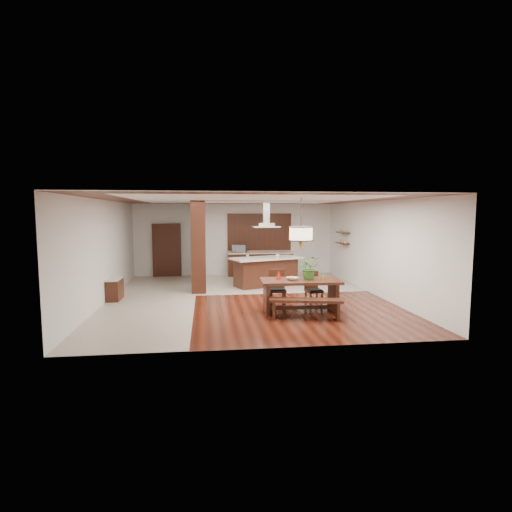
{
  "coord_description": "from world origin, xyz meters",
  "views": [
    {
      "loc": [
        -1.17,
        -11.63,
        2.51
      ],
      "look_at": [
        0.3,
        0.0,
        1.25
      ],
      "focal_mm": 28.0,
      "sensor_mm": 36.0,
      "label": 1
    }
  ],
  "objects": [
    {
      "name": "range_hood",
      "position": [
        0.88,
        1.84,
        2.46
      ],
      "size": [
        0.9,
        0.55,
        0.87
      ],
      "primitive_type": null,
      "color": "silver",
      "rests_on": "room_shell"
    },
    {
      "name": "room_shell",
      "position": [
        0.0,
        0.0,
        2.06
      ],
      "size": [
        9.0,
        9.04,
        2.92
      ],
      "color": "#341109",
      "rests_on": "ground"
    },
    {
      "name": "tile_kitchen",
      "position": [
        1.25,
        2.5,
        0.01
      ],
      "size": [
        5.5,
        4.0,
        0.01
      ],
      "primitive_type": "cube",
      "color": "#BEB19E",
      "rests_on": "ground"
    },
    {
      "name": "kitchen_window",
      "position": [
        1.0,
        4.46,
        1.75
      ],
      "size": [
        2.6,
        0.08,
        1.5
      ],
      "primitive_type": "cube",
      "color": "#99572E",
      "rests_on": "room_shell"
    },
    {
      "name": "rear_counter",
      "position": [
        1.0,
        4.2,
        0.48
      ],
      "size": [
        2.6,
        0.62,
        0.95
      ],
      "color": "black",
      "rests_on": "ground"
    },
    {
      "name": "dining_chair_right",
      "position": [
        1.73,
        -1.26,
        0.46
      ],
      "size": [
        0.47,
        0.47,
        0.93
      ],
      "primitive_type": null,
      "rotation": [
        0.0,
        0.0,
        0.16
      ],
      "color": "black",
      "rests_on": "ground"
    },
    {
      "name": "shelf_upper",
      "position": [
        3.87,
        2.6,
        1.8
      ],
      "size": [
        0.26,
        0.9,
        0.04
      ],
      "primitive_type": "cube",
      "color": "black",
      "rests_on": "room_shell"
    },
    {
      "name": "tile_hallway",
      "position": [
        -2.75,
        0.0,
        0.01
      ],
      "size": [
        2.5,
        9.0,
        0.01
      ],
      "primitive_type": "cube",
      "color": "#BEB19E",
      "rests_on": "ground"
    },
    {
      "name": "kitchen_island",
      "position": [
        0.88,
        1.83,
        0.52
      ],
      "size": [
        2.65,
        1.82,
        1.0
      ],
      "rotation": [
        0.0,
        0.0,
        0.35
      ],
      "color": "black",
      "rests_on": "ground"
    },
    {
      "name": "dining_table",
      "position": [
        1.2,
        -1.84,
        0.61
      ],
      "size": [
        2.04,
        1.08,
        0.83
      ],
      "rotation": [
        0.0,
        0.0,
        -0.04
      ],
      "color": "black",
      "rests_on": "ground"
    },
    {
      "name": "fruit_bowl",
      "position": [
        0.98,
        -1.88,
        0.87
      ],
      "size": [
        0.33,
        0.33,
        0.07
      ],
      "primitive_type": "imported",
      "rotation": [
        0.0,
        0.0,
        0.18
      ],
      "color": "beige",
      "rests_on": "dining_table"
    },
    {
      "name": "hallway_console",
      "position": [
        -3.81,
        0.2,
        0.32
      ],
      "size": [
        0.37,
        0.88,
        0.63
      ],
      "primitive_type": "cube",
      "color": "black",
      "rests_on": "ground"
    },
    {
      "name": "napkin_cone",
      "position": [
        0.66,
        -1.73,
        0.95
      ],
      "size": [
        0.17,
        0.17,
        0.23
      ],
      "primitive_type": "cone",
      "rotation": [
        0.0,
        0.0,
        0.2
      ],
      "color": "#9E190B",
      "rests_on": "dining_table"
    },
    {
      "name": "partition_pier",
      "position": [
        -1.4,
        1.2,
        1.45
      ],
      "size": [
        0.45,
        1.0,
        2.9
      ],
      "primitive_type": "cube",
      "color": "black",
      "rests_on": "ground"
    },
    {
      "name": "soffit_band",
      "position": [
        0.0,
        0.0,
        2.88
      ],
      "size": [
        8.0,
        9.0,
        0.02
      ],
      "primitive_type": "cube",
      "color": "#3A190E",
      "rests_on": "room_shell"
    },
    {
      "name": "dining_bench",
      "position": [
        1.17,
        -2.56,
        0.24
      ],
      "size": [
        1.77,
        0.72,
        0.49
      ],
      "primitive_type": null,
      "rotation": [
        0.0,
        0.0,
        -0.21
      ],
      "color": "black",
      "rests_on": "ground"
    },
    {
      "name": "foliage_plant",
      "position": [
        1.45,
        -1.79,
        1.13
      ],
      "size": [
        0.63,
        0.58,
        0.59
      ],
      "primitive_type": "imported",
      "rotation": [
        0.0,
        0.0,
        0.25
      ],
      "color": "#316822",
      "rests_on": "dining_table"
    },
    {
      "name": "island_cup",
      "position": [
        1.27,
        1.76,
        1.06
      ],
      "size": [
        0.16,
        0.16,
        0.1
      ],
      "primitive_type": "imported",
      "rotation": [
        0.0,
        0.0,
        -0.28
      ],
      "color": "white",
      "rests_on": "kitchen_island"
    },
    {
      "name": "hallway_doorway",
      "position": [
        -2.7,
        4.4,
        1.05
      ],
      "size": [
        1.1,
        0.2,
        2.1
      ],
      "primitive_type": "cube",
      "color": "black",
      "rests_on": "ground"
    },
    {
      "name": "shelf_lower",
      "position": [
        3.87,
        2.6,
        1.4
      ],
      "size": [
        0.26,
        0.9,
        0.04
      ],
      "primitive_type": "cube",
      "color": "black",
      "rests_on": "room_shell"
    },
    {
      "name": "pendant_lantern",
      "position": [
        1.2,
        -1.84,
        2.25
      ],
      "size": [
        0.64,
        0.64,
        1.31
      ],
      "primitive_type": null,
      "color": "beige",
      "rests_on": "room_shell"
    },
    {
      "name": "gold_ornament",
      "position": [
        1.75,
        -1.93,
        0.88
      ],
      "size": [
        0.09,
        0.09,
        0.1
      ],
      "primitive_type": "cylinder",
      "rotation": [
        0.0,
        0.0,
        0.35
      ],
      "color": "gold",
      "rests_on": "dining_table"
    },
    {
      "name": "partition_stub",
      "position": [
        -1.4,
        3.3,
        1.45
      ],
      "size": [
        0.18,
        2.4,
        2.9
      ],
      "primitive_type": "cube",
      "color": "silver",
      "rests_on": "ground"
    },
    {
      "name": "microwave",
      "position": [
        0.17,
        4.22,
        1.1
      ],
      "size": [
        0.63,
        0.51,
        0.3
      ],
      "primitive_type": "imported",
      "rotation": [
        0.0,
        0.0,
        -0.29
      ],
      "color": "silver",
      "rests_on": "rear_counter"
    },
    {
      "name": "dining_chair_left",
      "position": [
        0.73,
        -1.21,
        0.49
      ],
      "size": [
        0.46,
        0.46,
        0.99
      ],
      "primitive_type": null,
      "rotation": [
        0.0,
        0.0,
        -0.05
      ],
      "color": "black",
      "rests_on": "ground"
    }
  ]
}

